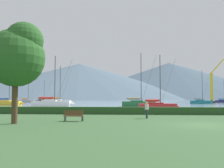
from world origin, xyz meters
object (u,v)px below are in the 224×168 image
object	(u,v)px
sailboat_slip_7	(139,103)
park_tree	(18,55)
sailboat_slip_0	(52,103)
sailboat_slip_8	(58,102)
park_bench_under_tree	(74,115)
sailboat_slip_4	(43,101)
sailboat_slip_5	(201,102)
person_seated_viewer	(147,108)
dock_crane	(212,90)
sailboat_slip_9	(223,101)
sailboat_slip_6	(158,106)
sailboat_slip_3	(7,103)
sailboat_slip_2	(27,101)

from	to	relation	value
sailboat_slip_7	park_tree	size ratio (longest dim) A/B	1.53
sailboat_slip_0	sailboat_slip_8	world-z (taller)	sailboat_slip_8
park_tree	park_bench_under_tree	bearing A→B (deg)	28.67
sailboat_slip_4	park_tree	bearing A→B (deg)	-74.39
sailboat_slip_5	sailboat_slip_7	size ratio (longest dim) A/B	0.92
sailboat_slip_0	person_seated_viewer	distance (m)	32.15
dock_crane	sailboat_slip_9	bearing A→B (deg)	54.43
sailboat_slip_7	person_seated_viewer	world-z (taller)	sailboat_slip_7
sailboat_slip_6	park_bench_under_tree	world-z (taller)	sailboat_slip_6
sailboat_slip_6	person_seated_viewer	xyz separation A→B (m)	(-3.23, -17.96, 0.36)
person_seated_viewer	sailboat_slip_9	bearing A→B (deg)	50.25
person_seated_viewer	dock_crane	size ratio (longest dim) A/B	0.10
sailboat_slip_3	sailboat_slip_6	distance (m)	41.65
sailboat_slip_2	sailboat_slip_8	xyz separation A→B (m)	(20.67, -23.89, 0.14)
sailboat_slip_7	park_tree	world-z (taller)	sailboat_slip_7
sailboat_slip_0	park_bench_under_tree	distance (m)	32.01
sailboat_slip_2	sailboat_slip_9	size ratio (longest dim) A/B	0.92
sailboat_slip_4	sailboat_slip_7	bearing A→B (deg)	-47.34
sailboat_slip_0	sailboat_slip_2	xyz separation A→B (m)	(-26.11, 46.08, -0.15)
park_tree	dock_crane	bearing A→B (deg)	61.15
sailboat_slip_2	sailboat_slip_5	xyz separation A→B (m)	(66.95, -14.13, 0.04)
sailboat_slip_7	person_seated_viewer	bearing A→B (deg)	-91.48
sailboat_slip_4	sailboat_slip_8	xyz separation A→B (m)	(10.85, -15.94, 0.20)
park_tree	sailboat_slip_7	bearing A→B (deg)	73.11
sailboat_slip_2	sailboat_slip_3	size ratio (longest dim) A/B	0.75
sailboat_slip_2	sailboat_slip_3	distance (m)	37.26
sailboat_slip_3	person_seated_viewer	xyz separation A→B (m)	(33.96, -36.70, 0.28)
sailboat_slip_2	dock_crane	xyz separation A→B (m)	(73.00, -7.15, 4.29)
sailboat_slip_3	park_bench_under_tree	world-z (taller)	sailboat_slip_3
sailboat_slip_0	sailboat_slip_6	distance (m)	23.20
sailboat_slip_5	park_bench_under_tree	distance (m)	68.14
sailboat_slip_7	dock_crane	world-z (taller)	dock_crane
sailboat_slip_6	sailboat_slip_0	bearing A→B (deg)	144.01
park_tree	sailboat_slip_9	bearing A→B (deg)	60.13
sailboat_slip_4	sailboat_slip_8	world-z (taller)	sailboat_slip_8
sailboat_slip_0	park_tree	world-z (taller)	sailboat_slip_0
sailboat_slip_0	sailboat_slip_2	world-z (taller)	sailboat_slip_0
sailboat_slip_8	sailboat_slip_9	world-z (taller)	sailboat_slip_8
sailboat_slip_5	person_seated_viewer	size ratio (longest dim) A/B	6.83
sailboat_slip_2	sailboat_slip_7	size ratio (longest dim) A/B	0.72
sailboat_slip_0	sailboat_slip_7	xyz separation A→B (m)	(18.83, 4.27, -0.04)
park_bench_under_tree	person_seated_viewer	world-z (taller)	person_seated_viewer
sailboat_slip_2	park_tree	distance (m)	85.22
sailboat_slip_0	sailboat_slip_6	world-z (taller)	sailboat_slip_0
sailboat_slip_8	sailboat_slip_4	bearing A→B (deg)	120.64
sailboat_slip_7	park_bench_under_tree	world-z (taller)	sailboat_slip_7
sailboat_slip_8	sailboat_slip_7	bearing A→B (deg)	-40.04
person_seated_viewer	sailboat_slip_7	bearing A→B (deg)	75.03
sailboat_slip_7	park_bench_under_tree	bearing A→B (deg)	-102.22
sailboat_slip_2	sailboat_slip_6	distance (m)	72.44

